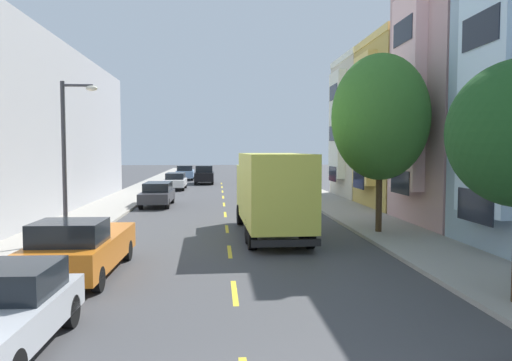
{
  "coord_description": "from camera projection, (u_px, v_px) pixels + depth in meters",
  "views": [
    {
      "loc": [
        -0.42,
        -5.23,
        3.62
      ],
      "look_at": [
        1.42,
        18.12,
        2.14
      ],
      "focal_mm": 34.47,
      "sensor_mm": 36.0,
      "label": 1
    }
  ],
  "objects": [
    {
      "name": "street_lamp",
      "position": [
        69.0,
        148.0,
        18.22
      ],
      "size": [
        1.35,
        0.28,
        5.99
      ],
      "color": "#38383D",
      "rests_on": "sidewalk_left"
    },
    {
      "name": "parked_wagon_charcoal",
      "position": [
        158.0,
        193.0,
        31.47
      ],
      "size": [
        1.84,
        4.71,
        1.5
      ],
      "color": "#333338",
      "rests_on": "ground_plane"
    },
    {
      "name": "sidewalk_right",
      "position": [
        327.0,
        201.0,
        33.88
      ],
      "size": [
        3.2,
        120.0,
        0.14
      ],
      "primitive_type": "cube",
      "color": "#A39E93",
      "rests_on": "ground_plane"
    },
    {
      "name": "ground_plane",
      "position": [
        223.0,
        200.0,
        35.32
      ],
      "size": [
        160.0,
        160.0,
        0.0
      ],
      "primitive_type": "plane",
      "color": "#424244"
    },
    {
      "name": "parked_wagon_white",
      "position": [
        175.0,
        181.0,
        44.42
      ],
      "size": [
        1.82,
        4.7,
        1.5
      ],
      "color": "silver",
      "rests_on": "ground_plane"
    },
    {
      "name": "parked_pickup_orange",
      "position": [
        81.0,
        248.0,
        13.98
      ],
      "size": [
        2.12,
        5.35,
        1.73
      ],
      "color": "orange",
      "rests_on": "ground_plane"
    },
    {
      "name": "parked_sedan_burgundy",
      "position": [
        265.0,
        177.0,
        50.8
      ],
      "size": [
        1.85,
        4.52,
        1.43
      ],
      "color": "maroon",
      "rests_on": "ground_plane"
    },
    {
      "name": "parked_pickup_sky",
      "position": [
        185.0,
        173.0,
        58.33
      ],
      "size": [
        2.12,
        5.35,
        1.73
      ],
      "color": "#7A9EC6",
      "rests_on": "ground_plane"
    },
    {
      "name": "parked_pickup_navy",
      "position": [
        276.0,
        183.0,
        40.6
      ],
      "size": [
        2.04,
        5.31,
        1.73
      ],
      "color": "navy",
      "rests_on": "ground_plane"
    },
    {
      "name": "moving_black_sedan",
      "position": [
        204.0,
        174.0,
        51.73
      ],
      "size": [
        1.95,
        4.8,
        1.93
      ],
      "color": "black",
      "rests_on": "ground_plane"
    },
    {
      "name": "parked_hatchback_silver",
      "position": [
        3.0,
        312.0,
        8.68
      ],
      "size": [
        1.83,
        4.04,
        1.5
      ],
      "color": "#B2B5BA",
      "rests_on": "ground_plane"
    },
    {
      "name": "delivery_box_truck",
      "position": [
        271.0,
        190.0,
        20.31
      ],
      "size": [
        2.61,
        8.11,
        3.46
      ],
      "color": "#D8D84C",
      "rests_on": "ground_plane"
    },
    {
      "name": "lane_centerline_dashes",
      "position": [
        225.0,
        209.0,
        29.84
      ],
      "size": [
        0.14,
        47.2,
        0.01
      ],
      "color": "yellow",
      "rests_on": "ground_plane"
    },
    {
      "name": "sidewalk_left",
      "position": [
        117.0,
        203.0,
        32.77
      ],
      "size": [
        3.2,
        120.0,
        0.14
      ],
      "primitive_type": "cube",
      "color": "#A39E93",
      "rests_on": "ground_plane"
    },
    {
      "name": "townhouse_fourth_mustard",
      "position": [
        469.0,
        127.0,
        30.17
      ],
      "size": [
        13.51,
        6.58,
        10.43
      ],
      "color": "tan",
      "rests_on": "ground_plane"
    },
    {
      "name": "townhouse_fifth_cream",
      "position": [
        406.0,
        131.0,
        36.8
      ],
      "size": [
        10.85,
        6.58,
        10.47
      ],
      "color": "beige",
      "rests_on": "ground_plane"
    },
    {
      "name": "parked_sedan_champagne",
      "position": [
        285.0,
        191.0,
        33.89
      ],
      "size": [
        1.9,
        4.54,
        1.43
      ],
      "color": "tan",
      "rests_on": "ground_plane"
    },
    {
      "name": "street_tree_second",
      "position": [
        380.0,
        117.0,
        20.57
      ],
      "size": [
        4.07,
        4.07,
        7.48
      ],
      "color": "#47331E",
      "rests_on": "sidewalk_right"
    }
  ]
}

